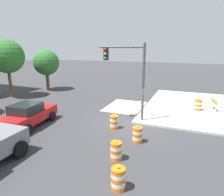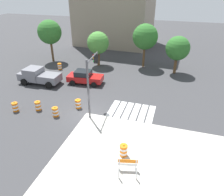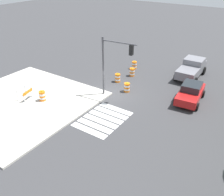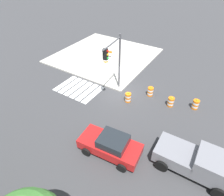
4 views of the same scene
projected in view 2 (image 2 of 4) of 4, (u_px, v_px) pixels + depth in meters
ground_plane at (87, 114)px, 20.36m from camera, size 120.00×120.00×0.00m
sidewalk_corner at (136, 177)px, 13.74m from camera, size 12.00×12.00×0.15m
crosswalk_stripes at (132, 111)px, 20.83m from camera, size 4.35×3.20×0.02m
sports_car at (85, 77)px, 26.26m from camera, size 4.45×2.45×1.63m
pickup_truck at (38, 76)px, 26.19m from camera, size 5.19×2.42×1.92m
traffic_barrel_near_corner at (38, 106)px, 20.87m from camera, size 0.56×0.56×1.02m
traffic_barrel_crosswalk_end at (15, 107)px, 20.68m from camera, size 0.56×0.56×1.02m
traffic_barrel_median_near at (55, 112)px, 19.89m from camera, size 0.56×0.56×1.02m
traffic_barrel_median_far at (60, 66)px, 30.64m from camera, size 0.56×0.56×1.02m
traffic_barrel_far_curb at (78, 104)px, 21.20m from camera, size 0.56×0.56×1.02m
traffic_barrel_on_sidewalk at (124, 150)px, 15.12m from camera, size 0.56×0.56×1.02m
construction_barricade at (128, 165)px, 13.74m from camera, size 1.38×1.04×1.00m
traffic_light_pole at (91, 75)px, 18.81m from camera, size 0.64×3.28×5.50m
street_tree_streetside_near at (145, 37)px, 29.78m from camera, size 3.55×3.55×6.17m
street_tree_streetside_mid at (98, 43)px, 30.78m from camera, size 3.17×3.17×4.99m
street_tree_streetside_far at (178, 48)px, 27.96m from camera, size 3.16×3.16×5.05m
street_tree_corner_lot at (50, 32)px, 31.85m from camera, size 3.54×3.54×6.32m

